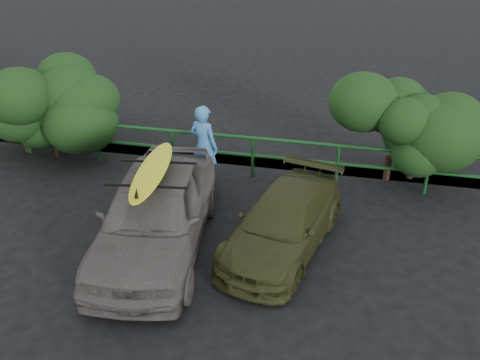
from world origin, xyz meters
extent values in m
plane|color=black|center=(0.00, 0.00, 0.00)|extent=(80.00, 80.00, 0.00)
imported|color=#615957|center=(-0.18, 1.67, 0.79)|extent=(2.43, 4.83, 1.58)
imported|color=#383C1A|center=(2.15, 2.22, 0.54)|extent=(2.30, 3.97, 1.08)
imported|color=#468CD4|center=(0.00, 4.34, 0.98)|extent=(0.83, 0.69, 1.96)
ellipsoid|color=yellow|center=(-0.18, 1.67, 1.66)|extent=(0.82, 2.52, 0.07)
camera|label=1|loc=(3.23, -6.30, 5.99)|focal=40.00mm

